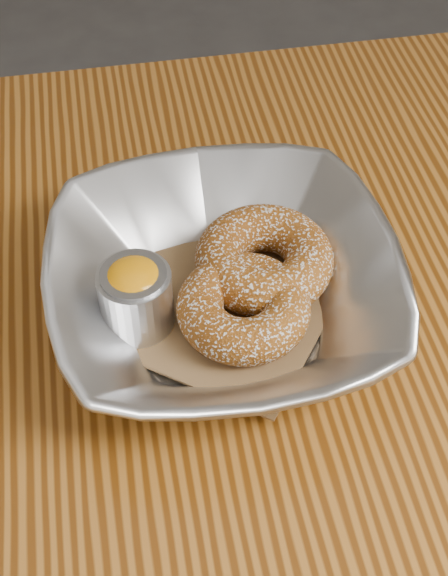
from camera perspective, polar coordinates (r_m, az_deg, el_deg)
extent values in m
cube|color=brown|center=(0.58, 6.23, -6.92)|extent=(1.20, 0.80, 0.04)
imported|color=#B9BBC0|center=(0.57, 0.00, 0.04)|extent=(0.25, 0.25, 0.06)
cube|color=brown|center=(0.59, 0.00, -1.36)|extent=(0.20, 0.20, 0.00)
torus|color=brown|center=(0.59, 2.87, 2.06)|extent=(0.13, 0.13, 0.04)
torus|color=brown|center=(0.56, 1.40, -1.39)|extent=(0.11, 0.11, 0.03)
cylinder|color=#B9BBC0|center=(0.56, -6.26, -0.83)|extent=(0.05, 0.05, 0.05)
cylinder|color=gray|center=(0.56, -6.30, -0.56)|extent=(0.05, 0.05, 0.05)
ellipsoid|color=#FF9707|center=(0.55, -6.43, 0.51)|extent=(0.04, 0.04, 0.03)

